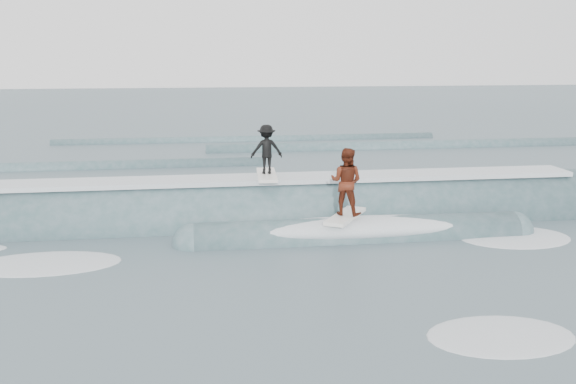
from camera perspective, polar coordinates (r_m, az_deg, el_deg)
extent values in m
plane|color=#3F535B|center=(15.78, 1.57, -6.21)|extent=(160.00, 160.00, 0.00)
cylinder|color=#325254|center=(19.55, -0.42, -2.53)|extent=(21.83, 2.46, 2.46)
cylinder|color=#325254|center=(17.81, 6.31, -4.10)|extent=(9.00, 1.18, 1.18)
sphere|color=#325254|center=(17.27, -8.35, -4.69)|extent=(1.18, 1.18, 1.18)
sphere|color=#325254|center=(19.41, 19.30, -3.35)|extent=(1.18, 1.18, 1.18)
cube|color=silver|center=(19.26, -0.43, 1.21)|extent=(18.00, 1.30, 0.14)
ellipsoid|color=silver|center=(17.73, 6.34, -3.17)|extent=(7.60, 1.30, 0.60)
cube|color=silver|center=(19.18, -1.91, 1.52)|extent=(0.68, 2.03, 0.10)
imported|color=black|center=(19.05, -1.92, 3.82)|extent=(0.95, 0.55, 1.46)
cube|color=white|center=(17.55, 5.13, -2.15)|extent=(1.53, 1.99, 0.10)
imported|color=#511D0F|center=(17.34, 5.19, 0.94)|extent=(1.12, 1.05, 1.83)
ellipsoid|color=silver|center=(12.47, 18.38, -12.06)|extent=(2.74, 1.87, 0.10)
ellipsoid|color=silver|center=(18.87, 19.42, -3.80)|extent=(2.71, 1.85, 0.10)
ellipsoid|color=silver|center=(16.70, -20.85, -5.98)|extent=(2.90, 1.98, 0.10)
cylinder|color=#325254|center=(30.24, -23.46, 1.76)|extent=(22.00, 0.70, 0.70)
cylinder|color=#325254|center=(35.06, 11.00, 3.88)|extent=(22.00, 0.80, 0.80)
cylinder|color=#325254|center=(37.20, -3.50, 4.56)|extent=(22.00, 0.60, 0.60)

